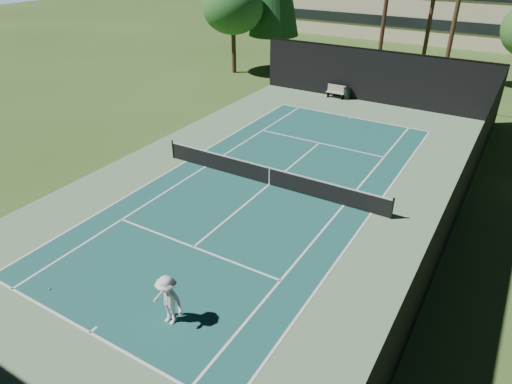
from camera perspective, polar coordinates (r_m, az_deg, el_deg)
ground at (r=23.77m, az=1.65°, el=0.90°), size 160.00×160.00×0.00m
apron_slab at (r=23.76m, az=1.65°, el=0.91°), size 18.00×32.00×0.01m
court_surface at (r=23.76m, az=1.65°, el=0.93°), size 10.97×23.77×0.01m
court_lines at (r=23.76m, az=1.65°, el=0.95°), size 11.07×23.87×0.01m
tennis_net at (r=23.51m, az=1.67°, el=2.10°), size 12.90×0.10×1.10m
fence at (r=22.93m, az=1.80°, el=5.39°), size 18.04×32.05×4.03m
player at (r=15.52m, az=-10.97°, el=-13.17°), size 1.24×0.73×1.89m
tennis_ball_a at (r=18.65m, az=-24.40°, el=-10.97°), size 0.08×0.08×0.08m
tennis_ball_b at (r=27.97m, az=0.92°, el=5.54°), size 0.07×0.07×0.07m
tennis_ball_c at (r=24.61m, az=12.05°, el=1.35°), size 0.06×0.06×0.06m
tennis_ball_d at (r=29.20m, az=-0.97°, el=6.60°), size 0.06×0.06×0.06m
park_bench at (r=37.78m, az=9.96°, el=12.32°), size 1.50×0.45×1.02m
trash_bin at (r=37.60m, az=11.26°, el=12.01°), size 0.56×0.56×0.95m
decid_tree_c at (r=43.94m, az=-2.92°, el=22.01°), size 5.44×5.44×8.09m
campus_building at (r=65.45m, az=23.43°, el=20.87°), size 40.50×12.50×8.30m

